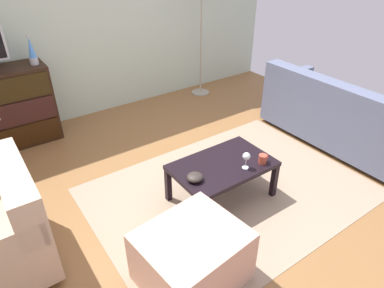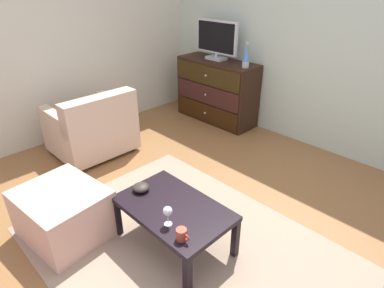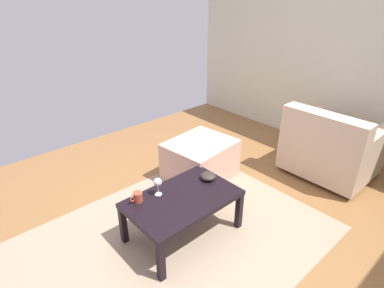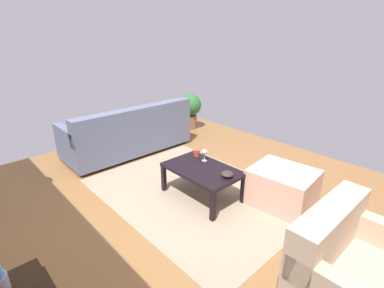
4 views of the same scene
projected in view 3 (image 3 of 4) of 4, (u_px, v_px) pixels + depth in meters
ground_plane at (206, 244)px, 2.66m from camera, size 5.58×5.11×0.05m
wall_plain_left at (367, 51)px, 3.60m from camera, size 0.12×5.11×2.56m
area_rug at (173, 240)px, 2.66m from camera, size 2.60×1.90×0.01m
coffee_table at (183, 202)px, 2.59m from camera, size 0.92×0.58×0.39m
wine_glass at (158, 183)px, 2.55m from camera, size 0.07×0.07×0.16m
mug at (138, 197)px, 2.49m from camera, size 0.11×0.08×0.08m
bowl_decorative at (208, 176)px, 2.79m from camera, size 0.14×0.14×0.06m
armchair at (330, 148)px, 3.48m from camera, size 0.80×0.89×0.80m
ottoman at (200, 160)px, 3.47m from camera, size 0.76×0.67×0.44m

